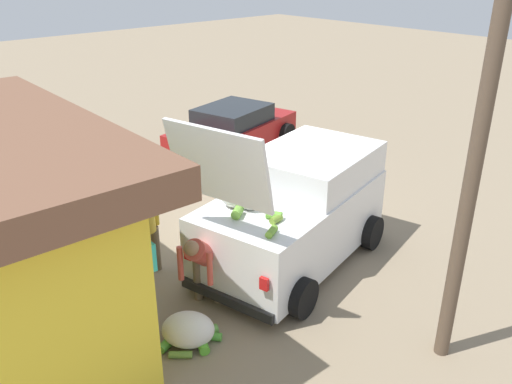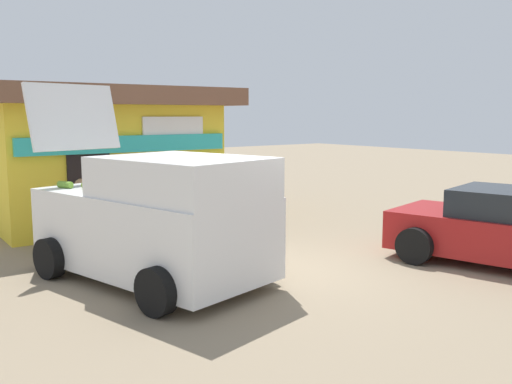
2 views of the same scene
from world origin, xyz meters
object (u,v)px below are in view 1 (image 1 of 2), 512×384
at_px(parked_sedan, 233,130).
at_px(customer_bending, 202,261).
at_px(paint_bucket, 95,237).
at_px(vendor_standing, 146,224).
at_px(unloaded_banana_pile, 189,331).
at_px(delivery_van, 296,210).

height_order(parked_sedan, customer_bending, customer_bending).
bearing_deg(paint_bucket, vendor_standing, -171.29).
distance_m(parked_sedan, unloaded_banana_pile, 8.35).
xyz_separation_m(parked_sedan, vendor_standing, (-3.91, 5.25, 0.35)).
xyz_separation_m(delivery_van, vendor_standing, (1.38, 2.29, -0.01)).
xyz_separation_m(vendor_standing, paint_bucket, (1.59, 0.24, -0.81)).
relative_size(customer_bending, paint_bucket, 4.09).
relative_size(vendor_standing, customer_bending, 1.20).
bearing_deg(paint_bucket, unloaded_banana_pile, 174.40).
distance_m(delivery_van, customer_bending, 2.21).
bearing_deg(delivery_van, vendor_standing, 59.05).
bearing_deg(paint_bucket, parked_sedan, -67.14).
distance_m(vendor_standing, customer_bending, 1.47).
xyz_separation_m(customer_bending, paint_bucket, (3.06, 0.33, -0.70)).
relative_size(delivery_van, customer_bending, 3.14).
distance_m(vendor_standing, unloaded_banana_pile, 2.25).
bearing_deg(parked_sedan, customer_bending, 136.14).
xyz_separation_m(customer_bending, unloaded_banana_pile, (-0.56, 0.69, -0.64)).
bearing_deg(parked_sedan, delivery_van, 150.75).
xyz_separation_m(delivery_van, customer_bending, (-0.09, 2.21, -0.12)).
relative_size(parked_sedan, customer_bending, 3.10).
distance_m(parked_sedan, vendor_standing, 6.56).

